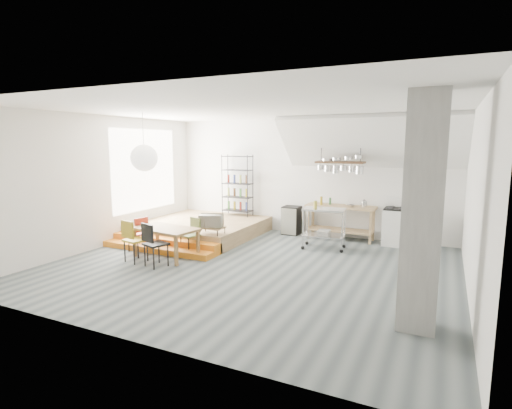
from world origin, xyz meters
The scene contains 26 objects.
floor centered at (0.00, 0.00, 0.00)m, with size 8.00×8.00×0.00m, color #495355.
wall_back centered at (0.00, 3.50, 1.60)m, with size 8.00×0.04×3.20m, color silver.
wall_left centered at (-4.00, 0.00, 1.60)m, with size 0.04×7.00×3.20m, color silver.
wall_right centered at (4.00, 0.00, 1.60)m, with size 0.04×7.00×3.20m, color silver.
ceiling centered at (0.00, 0.00, 3.20)m, with size 8.00×7.00×0.02m, color white.
slope_ceiling centered at (1.80, 2.90, 2.55)m, with size 4.40×1.80×0.15m, color white.
window_pane centered at (-3.98, 1.50, 1.80)m, with size 0.02×2.50×2.20m, color white.
platform centered at (-2.50, 2.00, 0.20)m, with size 3.00×3.00×0.40m, color olive.
step_lower centered at (-2.50, 0.05, 0.07)m, with size 3.00×0.35×0.13m, color orange.
step_upper centered at (-2.50, 0.40, 0.13)m, with size 3.00×0.35×0.27m, color orange.
concrete_column centered at (3.30, -1.50, 1.60)m, with size 0.50×0.50×3.20m, color gray.
kitchen_counter centered at (1.10, 3.15, 0.63)m, with size 1.80×0.60×0.91m.
stove centered at (2.50, 3.16, 0.48)m, with size 0.60×0.60×1.18m.
pot_rack centered at (1.13, 2.92, 1.98)m, with size 1.20×0.50×1.43m.
wire_shelving centered at (-2.00, 3.20, 1.33)m, with size 0.88×0.38×1.80m.
microwave_shelf centered at (-1.40, 0.75, 0.55)m, with size 0.60×0.40×0.16m.
paper_lantern centered at (-2.58, -0.13, 2.20)m, with size 0.60×0.60×0.60m, color white.
dining_table centered at (-1.98, -0.21, 0.60)m, with size 1.52×0.99×0.68m.
chair_mustard centered at (-2.39, -0.82, 0.55)m, with size 0.50×0.50×0.92m.
chair_black centered at (-1.78, -0.90, 0.55)m, with size 0.53×0.53×0.92m.
chair_olive centered at (-1.71, 0.40, 0.48)m, with size 0.47×0.47×0.81m.
chair_red centered at (-2.84, -0.10, 0.49)m, with size 0.46×0.46×0.83m.
rolling_cart centered at (0.98, 2.03, 0.64)m, with size 1.05×0.67×0.99m.
mini_fridge centered at (-0.29, 3.20, 0.39)m, with size 0.46×0.46×0.79m, color black.
microwave centered at (-1.40, 0.75, 0.72)m, with size 0.54×0.37×0.30m, color beige.
bowl centered at (1.38, 3.10, 0.93)m, with size 0.20×0.20×0.05m, color silver.
Camera 1 is at (3.54, -7.15, 2.51)m, focal length 28.00 mm.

